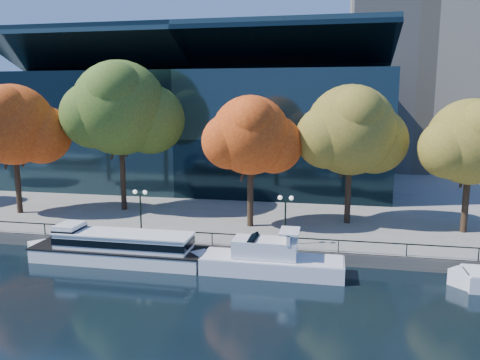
% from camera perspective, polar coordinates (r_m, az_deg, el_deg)
% --- Properties ---
extents(ground, '(160.00, 160.00, 0.00)m').
position_cam_1_polar(ground, '(37.24, -12.26, -10.21)').
color(ground, black).
rests_on(ground, ground).
extents(promenade, '(90.00, 67.08, 1.00)m').
position_cam_1_polar(promenade, '(70.91, -0.66, -0.03)').
color(promenade, slate).
rests_on(promenade, ground).
extents(railing, '(88.20, 0.08, 0.99)m').
position_cam_1_polar(railing, '(39.50, -10.50, -6.03)').
color(railing, black).
rests_on(railing, promenade).
extents(convention_building, '(50.00, 24.57, 21.43)m').
position_cam_1_polar(convention_building, '(66.49, -4.88, 6.23)').
color(convention_building, black).
rests_on(convention_building, ground).
extents(tour_boat, '(15.12, 3.37, 2.87)m').
position_cam_1_polar(tour_boat, '(38.34, -15.11, -7.82)').
color(tour_boat, white).
rests_on(tour_boat, ground).
extents(cruiser_near, '(11.50, 2.96, 3.33)m').
position_cam_1_polar(cruiser_near, '(34.79, 3.17, -9.63)').
color(cruiser_near, white).
rests_on(cruiser_near, ground).
extents(tree_1, '(10.15, 8.33, 13.15)m').
position_cam_1_polar(tree_1, '(52.46, -25.80, 5.89)').
color(tree_1, black).
rests_on(tree_1, promenade).
extents(tree_2, '(12.16, 9.97, 15.59)m').
position_cam_1_polar(tree_2, '(50.12, -14.24, 8.27)').
color(tree_2, black).
rests_on(tree_2, promenade).
extents(tree_3, '(8.95, 7.34, 12.01)m').
position_cam_1_polar(tree_3, '(42.19, 1.48, 5.26)').
color(tree_3, black).
rests_on(tree_3, promenade).
extents(tree_4, '(10.44, 8.56, 12.99)m').
position_cam_1_polar(tree_4, '(44.48, 13.54, 5.70)').
color(tree_4, black).
rests_on(tree_4, promenade).
extents(tree_5, '(9.25, 7.58, 11.71)m').
position_cam_1_polar(tree_5, '(44.86, 26.48, 3.97)').
color(tree_5, black).
rests_on(tree_5, promenade).
extents(lamp_1, '(1.26, 0.36, 4.03)m').
position_cam_1_polar(lamp_1, '(40.73, -12.06, -2.64)').
color(lamp_1, black).
rests_on(lamp_1, promenade).
extents(lamp_2, '(1.26, 0.36, 4.03)m').
position_cam_1_polar(lamp_2, '(37.70, 5.56, -3.47)').
color(lamp_2, black).
rests_on(lamp_2, promenade).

